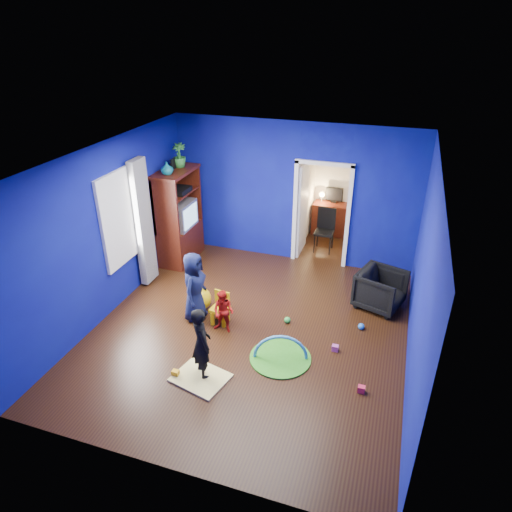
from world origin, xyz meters
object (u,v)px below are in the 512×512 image
(child_black, at_px, (201,343))
(folding_chair, at_px, (324,232))
(toddler_red, at_px, (223,312))
(tv_armoire, at_px, (179,216))
(kid_chair, at_px, (220,310))
(child_navy, at_px, (194,287))
(play_mat, at_px, (280,358))
(study_desk, at_px, (332,219))
(vase, at_px, (167,168))
(hopper_ball, at_px, (199,299))
(armchair, at_px, (380,289))
(crt_tv, at_px, (180,215))

(child_black, bearing_deg, folding_chair, -54.23)
(toddler_red, xyz_separation_m, tv_armoire, (-1.81, 2.09, 0.60))
(kid_chair, bearing_deg, child_navy, -172.94)
(play_mat, relative_size, study_desk, 1.06)
(vase, xyz_separation_m, study_desk, (2.81, 2.59, -1.71))
(hopper_ball, height_order, play_mat, hopper_ball)
(vase, xyz_separation_m, hopper_ball, (1.16, -1.34, -1.87))
(kid_chair, height_order, play_mat, kid_chair)
(armchair, distance_m, tv_armoire, 4.26)
(crt_tv, bearing_deg, play_mat, -41.05)
(child_black, relative_size, hopper_ball, 2.64)
(child_navy, xyz_separation_m, vase, (-1.21, 1.59, 1.47))
(child_navy, bearing_deg, folding_chair, -30.68)
(armchair, bearing_deg, tv_armoire, 100.31)
(tv_armoire, bearing_deg, vase, -90.00)
(crt_tv, bearing_deg, tv_armoire, 180.00)
(play_mat, xyz_separation_m, study_desk, (-0.07, 4.76, 0.36))
(vase, relative_size, hopper_ball, 0.56)
(toddler_red, bearing_deg, kid_chair, 130.34)
(crt_tv, bearing_deg, hopper_ball, -55.68)
(vase, bearing_deg, hopper_ball, -49.11)
(tv_armoire, height_order, hopper_ball, tv_armoire)
(study_desk, bearing_deg, child_black, -99.39)
(child_navy, height_order, crt_tv, crt_tv)
(toddler_red, xyz_separation_m, hopper_ball, (-0.65, 0.45, -0.16))
(tv_armoire, xyz_separation_m, hopper_ball, (1.16, -1.64, -0.77))
(toddler_red, distance_m, folding_chair, 3.56)
(toddler_red, height_order, play_mat, toddler_red)
(child_black, bearing_deg, tv_armoire, -11.71)
(vase, bearing_deg, tv_armoire, 90.00)
(child_black, relative_size, folding_chair, 1.23)
(play_mat, bearing_deg, crt_tv, 138.95)
(child_black, bearing_deg, toddler_red, -37.50)
(hopper_ball, bearing_deg, folding_chair, 60.91)
(crt_tv, xyz_separation_m, kid_chair, (1.62, -1.89, -0.77))
(play_mat, bearing_deg, tv_armoire, 139.35)
(tv_armoire, relative_size, kid_chair, 3.92)
(folding_chair, bearing_deg, play_mat, -88.89)
(toddler_red, height_order, kid_chair, toddler_red)
(vase, height_order, folding_chair, vase)
(hopper_ball, xyz_separation_m, play_mat, (1.72, -0.84, -0.20))
(vase, distance_m, study_desk, 4.18)
(kid_chair, relative_size, study_desk, 0.57)
(child_navy, bearing_deg, kid_chair, -94.78)
(vase, height_order, play_mat, vase)
(child_black, distance_m, kid_chair, 1.33)
(crt_tv, height_order, hopper_ball, crt_tv)
(armchair, xyz_separation_m, play_mat, (-1.29, -1.92, -0.34))
(armchair, height_order, folding_chair, folding_chair)
(hopper_ball, xyz_separation_m, study_desk, (1.65, 3.93, 0.16))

